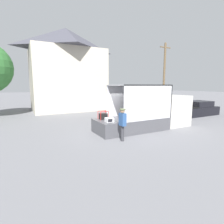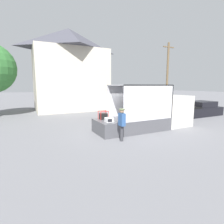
% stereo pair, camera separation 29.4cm
% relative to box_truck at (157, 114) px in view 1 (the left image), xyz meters
% --- Properties ---
extents(ground_plane, '(160.00, 160.00, 0.00)m').
position_rel_box_truck_xyz_m(ground_plane, '(-3.57, 0.00, -0.99)').
color(ground_plane, slate).
extents(box_truck, '(6.09, 2.28, 3.10)m').
position_rel_box_truck_xyz_m(box_truck, '(0.00, 0.00, 0.00)').
color(box_truck, silver).
rests_on(box_truck, ground).
extents(tailgate_deck, '(1.19, 2.17, 0.87)m').
position_rel_box_truck_xyz_m(tailgate_deck, '(-4.16, 0.00, -0.55)').
color(tailgate_deck, '#4C4C51').
rests_on(tailgate_deck, ground).
extents(microwave, '(0.47, 0.40, 0.27)m').
position_rel_box_truck_xyz_m(microwave, '(-4.20, -0.49, 0.01)').
color(microwave, white).
rests_on(microwave, tailgate_deck).
extents(portable_generator, '(0.59, 0.47, 0.55)m').
position_rel_box_truck_xyz_m(portable_generator, '(-4.14, 0.48, 0.09)').
color(portable_generator, black).
rests_on(portable_generator, tailgate_deck).
extents(worker_person, '(0.32, 0.44, 1.80)m').
position_rel_box_truck_xyz_m(worker_person, '(-4.01, -1.69, 0.13)').
color(worker_person, '#38383D').
rests_on(worker_person, ground).
extents(pickup_truck_black, '(5.40, 2.09, 1.46)m').
position_rel_box_truck_xyz_m(pickup_truck_black, '(6.95, 2.03, -0.38)').
color(pickup_truck_black, black).
rests_on(pickup_truck_black, ground).
extents(house_backdrop, '(8.81, 6.74, 9.92)m').
position_rel_box_truck_xyz_m(house_backdrop, '(-3.41, 12.62, 4.07)').
color(house_backdrop, beige).
rests_on(house_backdrop, ground).
extents(utility_pole, '(1.80, 0.28, 8.72)m').
position_rel_box_truck_xyz_m(utility_pole, '(8.91, 8.54, 3.53)').
color(utility_pole, brown).
rests_on(utility_pole, ground).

